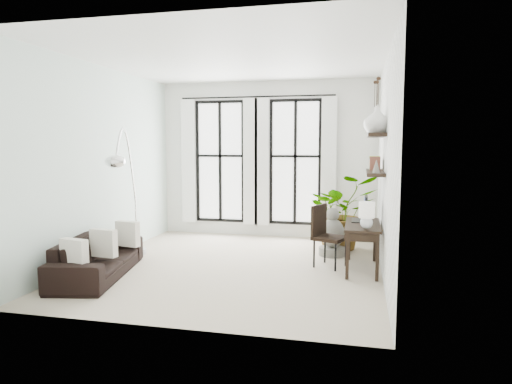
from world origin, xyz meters
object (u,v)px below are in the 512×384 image
(plant, at_px, (342,212))
(buddha, at_px, (332,235))
(sofa, at_px, (98,257))
(desk_chair, at_px, (325,232))
(desk, at_px, (363,227))
(arc_lamp, at_px, (125,159))

(plant, height_order, buddha, plant)
(sofa, bearing_deg, desk_chair, -78.74)
(plant, relative_size, buddha, 1.66)
(desk, height_order, arc_lamp, arc_lamp)
(desk_chair, xyz_separation_m, arc_lamp, (-3.08, -0.61, 1.14))
(plant, xyz_separation_m, desk, (0.36, -1.46, -0.00))
(plant, bearing_deg, sofa, -142.50)
(arc_lamp, distance_m, buddha, 3.67)
(desk_chair, bearing_deg, plant, 103.97)
(desk, height_order, desk_chair, desk)
(sofa, xyz_separation_m, buddha, (3.25, 2.04, 0.06))
(desk_chair, bearing_deg, desk, 5.76)
(sofa, height_order, buddha, buddha)
(arc_lamp, xyz_separation_m, buddha, (3.15, 1.34, -1.34))
(plant, xyz_separation_m, arc_lamp, (-3.28, -1.90, 1.00))
(desk, bearing_deg, plant, 104.00)
(desk, xyz_separation_m, buddha, (-0.50, 0.90, -0.34))
(desk, bearing_deg, desk_chair, 162.77)
(plant, bearing_deg, arc_lamp, -149.99)
(sofa, relative_size, desk, 1.63)
(plant, height_order, arc_lamp, arc_lamp)
(arc_lamp, bearing_deg, sofa, -98.27)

